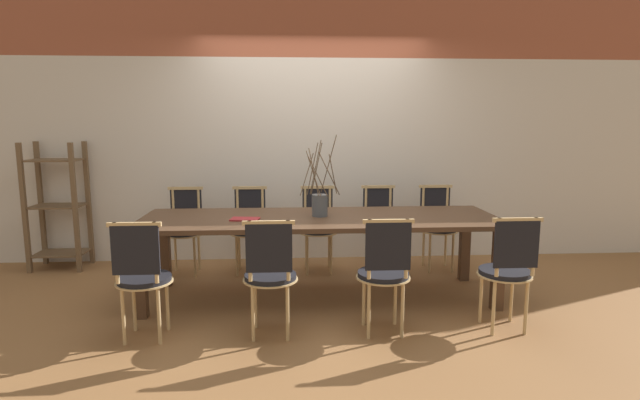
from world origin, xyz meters
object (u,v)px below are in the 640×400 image
vase_centerpiece (319,203)px  shelving_rack (58,206)px  chair_near_center (384,270)px  chair_far_center (318,225)px  book_stack (245,219)px  dining_table (320,225)px

vase_centerpiece → shelving_rack: vase_centerpiece is taller
chair_near_center → chair_far_center: 1.70m
vase_centerpiece → book_stack: bearing=-168.2°
chair_far_center → vase_centerpiece: vase_centerpiece is taller
chair_near_center → chair_far_center: (-0.39, 1.65, 0.00)m
chair_near_center → vase_centerpiece: bearing=116.3°
chair_near_center → shelving_rack: bearing=148.9°
vase_centerpiece → book_stack: (-0.65, -0.13, -0.11)m
chair_far_center → vase_centerpiece: 0.87m
chair_far_center → book_stack: chair_far_center is taller
chair_far_center → book_stack: 1.18m
chair_near_center → shelving_rack: shelving_rack is taller
chair_far_center → shelving_rack: bearing=-5.3°
chair_near_center → vase_centerpiece: size_ratio=1.24×
chair_near_center → vase_centerpiece: vase_centerpiece is taller
vase_centerpiece → shelving_rack: 2.93m
chair_far_center → shelving_rack: (-2.77, 0.26, 0.18)m
dining_table → book_stack: bearing=-171.1°
chair_near_center → book_stack: size_ratio=3.48×
dining_table → vase_centerpiece: bearing=95.0°
dining_table → vase_centerpiece: vase_centerpiece is taller
book_stack → shelving_rack: bearing=150.5°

